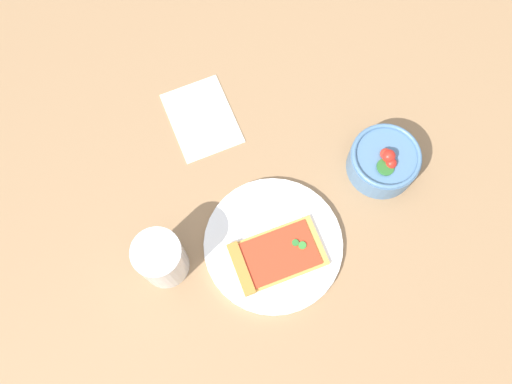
{
  "coord_description": "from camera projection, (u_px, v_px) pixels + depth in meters",
  "views": [
    {
      "loc": [
        0.2,
        -0.13,
        0.96
      ],
      "look_at": [
        -0.09,
        -0.01,
        0.03
      ],
      "focal_mm": 38.44,
      "sensor_mm": 36.0,
      "label": 1
    }
  ],
  "objects": [
    {
      "name": "salad_bowl",
      "position": [
        384.0,
        161.0,
        1.0
      ],
      "size": [
        0.13,
        0.13,
        0.08
      ],
      "color": "#4C7299",
      "rests_on": "ground_plane"
    },
    {
      "name": "paper_napkin",
      "position": [
        202.0,
        118.0,
        1.06
      ],
      "size": [
        0.16,
        0.12,
        0.0
      ],
      "primitive_type": "cube",
      "rotation": [
        0.0,
        0.0,
        -0.0
      ],
      "color": "silver",
      "rests_on": "ground_plane"
    },
    {
      "name": "ground_plane",
      "position": [
        279.0,
        238.0,
        0.99
      ],
      "size": [
        2.4,
        2.4,
        0.0
      ],
      "primitive_type": "plane",
      "color": "#93704C",
      "rests_on": "ground"
    },
    {
      "name": "plate",
      "position": [
        273.0,
        245.0,
        0.97
      ],
      "size": [
        0.25,
        0.25,
        0.01
      ],
      "primitive_type": "cylinder",
      "color": "white",
      "rests_on": "ground_plane"
    },
    {
      "name": "soda_glass",
      "position": [
        162.0,
        259.0,
        0.92
      ],
      "size": [
        0.08,
        0.08,
        0.12
      ],
      "color": "silver",
      "rests_on": "ground_plane"
    },
    {
      "name": "pizza_slice_main",
      "position": [
        273.0,
        257.0,
        0.96
      ],
      "size": [
        0.1,
        0.16,
        0.01
      ],
      "color": "gold",
      "rests_on": "plate"
    }
  ]
}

